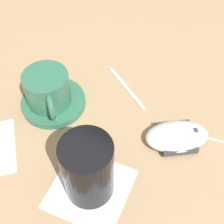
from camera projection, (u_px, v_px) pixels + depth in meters
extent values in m
plane|color=#9E7F5B|center=(87.00, 140.00, 0.56)|extent=(3.00, 3.00, 0.00)
cylinder|color=#2D664C|center=(54.00, 102.00, 0.61)|extent=(0.12, 0.12, 0.01)
cylinder|color=#2D664C|center=(47.00, 88.00, 0.58)|extent=(0.08, 0.08, 0.07)
torus|color=#2D664C|center=(51.00, 106.00, 0.55)|extent=(0.04, 0.04, 0.05)
ellipsoid|color=silver|center=(177.00, 136.00, 0.55)|extent=(0.13, 0.12, 0.03)
cylinder|color=#38383D|center=(195.00, 132.00, 0.54)|extent=(0.01, 0.01, 0.01)
cube|color=#38383D|center=(172.00, 124.00, 0.57)|extent=(0.05, 0.04, 0.01)
cube|color=#38383D|center=(181.00, 152.00, 0.53)|extent=(0.05, 0.04, 0.01)
cylinder|color=white|center=(223.00, 141.00, 0.56)|extent=(0.05, 0.02, 0.00)
sphere|color=white|center=(208.00, 137.00, 0.56)|extent=(0.00, 0.00, 0.00)
cube|color=white|center=(90.00, 188.00, 0.50)|extent=(0.14, 0.14, 0.00)
cylinder|color=black|center=(88.00, 169.00, 0.46)|extent=(0.08, 0.08, 0.12)
cylinder|color=silver|center=(126.00, 87.00, 0.64)|extent=(0.12, 0.07, 0.01)
cone|color=silver|center=(108.00, 66.00, 0.68)|extent=(0.01, 0.01, 0.01)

